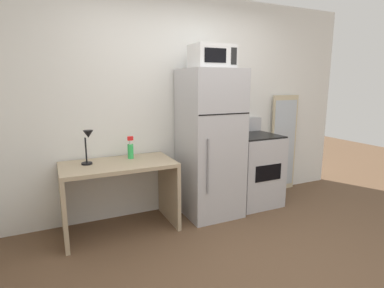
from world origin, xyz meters
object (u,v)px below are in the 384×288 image
(spray_bottle, at_px, (131,150))
(microwave, at_px, (212,57))
(refrigerator, at_px, (210,144))
(desk, at_px, (119,183))
(leaning_mirror, at_px, (283,143))
(desk_lamp, at_px, (88,141))
(oven_range, at_px, (253,169))

(spray_bottle, distance_m, microwave, 1.37)
(refrigerator, bearing_deg, desk, 179.51)
(leaning_mirror, bearing_deg, desk_lamp, -175.60)
(microwave, distance_m, leaning_mirror, 1.83)
(desk_lamp, xyz_separation_m, refrigerator, (1.37, -0.07, -0.13))
(desk_lamp, xyz_separation_m, oven_range, (2.03, -0.04, -0.52))
(oven_range, bearing_deg, microwave, -175.75)
(refrigerator, relative_size, microwave, 3.76)
(desk, bearing_deg, refrigerator, -0.49)
(desk, distance_m, refrigerator, 1.14)
(microwave, relative_size, leaning_mirror, 0.33)
(desk_lamp, height_order, leaning_mirror, leaning_mirror)
(desk, relative_size, oven_range, 1.06)
(microwave, bearing_deg, spray_bottle, 169.97)
(desk_lamp, bearing_deg, microwave, -3.89)
(spray_bottle, height_order, oven_range, oven_range)
(desk, height_order, microwave, microwave)
(refrigerator, xyz_separation_m, oven_range, (0.67, 0.03, -0.40))
(desk, height_order, spray_bottle, spray_bottle)
(spray_bottle, bearing_deg, leaning_mirror, 3.54)
(desk_lamp, xyz_separation_m, spray_bottle, (0.45, 0.07, -0.14))
(desk, height_order, refrigerator, refrigerator)
(desk, relative_size, desk_lamp, 3.29)
(desk_lamp, bearing_deg, oven_range, -1.23)
(microwave, height_order, oven_range, microwave)
(leaning_mirror, bearing_deg, refrigerator, -168.42)
(desk_lamp, bearing_deg, refrigerator, -3.01)
(desk, relative_size, refrigerator, 0.67)
(desk_lamp, relative_size, refrigerator, 0.20)
(microwave, xyz_separation_m, oven_range, (0.67, 0.05, -1.39))
(oven_range, distance_m, leaning_mirror, 0.80)
(refrigerator, height_order, leaning_mirror, refrigerator)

